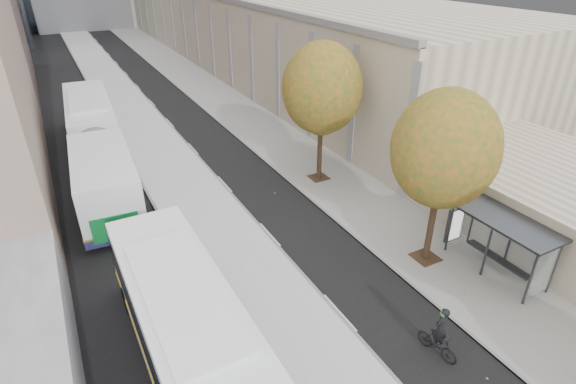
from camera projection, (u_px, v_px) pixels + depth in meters
bus_platform at (144, 131)px, 33.85m from camera, size 4.25×150.00×0.15m
sidewalk at (242, 115)px, 37.19m from camera, size 4.75×150.00×0.08m
building_tan at (234, 16)px, 62.51m from camera, size 18.00×92.00×8.00m
bus_shelter at (507, 227)px, 18.19m from camera, size 1.90×4.40×2.53m
tree_c at (445, 150)px, 17.44m from camera, size 4.20×4.20×7.28m
tree_d at (322, 89)px, 24.31m from camera, size 4.40×4.40×7.60m
bus_far at (96, 142)px, 27.36m from camera, size 3.89×19.45×3.22m
cyclist at (439, 338)px, 14.90m from camera, size 0.70×1.62×2.01m
distant_car at (85, 108)px, 36.81m from camera, size 1.71×4.04×1.36m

